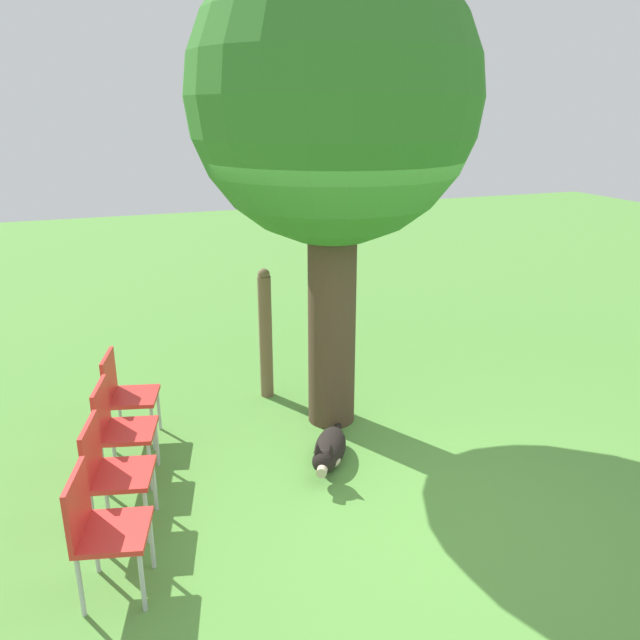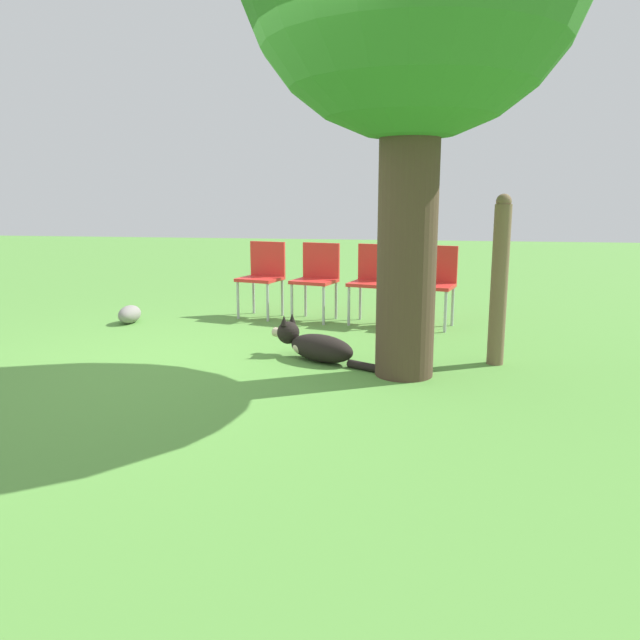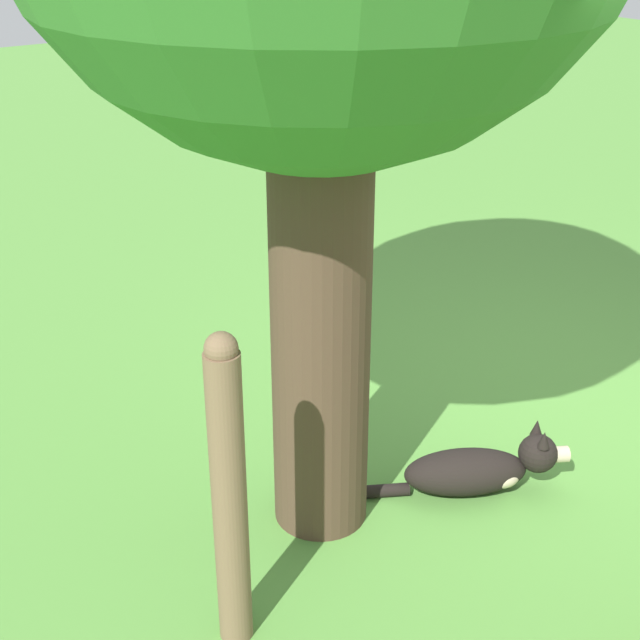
# 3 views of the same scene
# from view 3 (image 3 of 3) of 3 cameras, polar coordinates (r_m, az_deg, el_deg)

# --- Properties ---
(ground_plane) EXTENTS (30.00, 30.00, 0.00)m
(ground_plane) POSITION_cam_3_polar(r_m,az_deg,el_deg) (5.30, 12.65, -6.34)
(ground_plane) COLOR #56933D
(dog) EXTENTS (0.62, 1.00, 0.36)m
(dog) POSITION_cam_3_polar(r_m,az_deg,el_deg) (4.63, 10.19, -9.36)
(dog) COLOR black
(dog) RESTS_ON ground_plane
(fence_post) EXTENTS (0.14, 0.14, 1.39)m
(fence_post) POSITION_cam_3_polar(r_m,az_deg,el_deg) (3.45, -5.83, -11.08)
(fence_post) COLOR brown
(fence_post) RESTS_ON ground_plane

